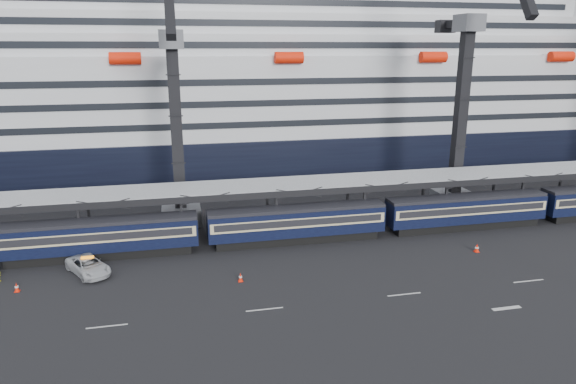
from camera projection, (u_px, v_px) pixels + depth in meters
name	position (u px, v px, depth m)	size (l,w,h in m)	color
ground	(406.00, 273.00, 47.59)	(260.00, 260.00, 0.00)	black
lane_markings	(519.00, 289.00, 44.36)	(111.00, 4.27, 0.02)	beige
train	(327.00, 220.00, 55.42)	(133.05, 3.00, 4.05)	black
canopy	(356.00, 181.00, 59.32)	(130.00, 6.25, 5.53)	gray
cruise_ship	(288.00, 95.00, 87.24)	(214.09, 28.84, 34.00)	black
crane_dark_near	(176.00, 123.00, 57.68)	(4.50, 17.75, 35.08)	#4B4D52
crane_dark_mid	(463.00, 104.00, 63.61)	(4.50, 18.24, 39.64)	#4B4D52
pickup_truck	(88.00, 266.00, 47.24)	(2.52, 5.47, 1.52)	#B6B9BE
traffic_cone_b	(17.00, 287.00, 43.82)	(0.42, 0.42, 0.84)	#FF2108
traffic_cone_c	(240.00, 277.00, 45.74)	(0.42, 0.42, 0.83)	#FF2108
traffic_cone_d	(477.00, 248.00, 52.36)	(0.44, 0.44, 0.87)	#FF2108
traffic_cone_e	(476.00, 248.00, 52.40)	(0.40, 0.40, 0.81)	#FF2108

